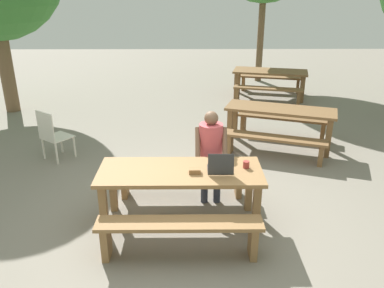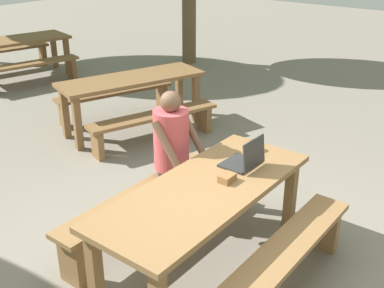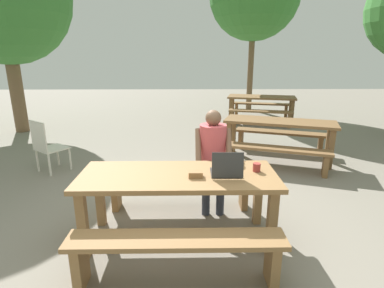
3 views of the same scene
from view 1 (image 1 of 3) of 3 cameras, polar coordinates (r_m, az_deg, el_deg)
ground_plane at (r=5.27m, az=-1.62°, el=-11.29°), size 30.00×30.00×0.00m
picnic_table_front at (r=4.94m, az=-1.71°, el=-4.95°), size 2.05×0.81×0.76m
bench_near at (r=4.49m, az=-1.84°, el=-12.48°), size 1.87×0.30×0.47m
bench_far at (r=5.70m, az=-1.54°, el=-4.42°), size 1.87×0.30×0.47m
laptop at (r=4.83m, az=4.15°, el=-3.39°), size 0.32×0.29×0.27m
small_pouch at (r=4.80m, az=0.40°, el=-3.94°), size 0.14×0.10×0.06m
coffee_mug at (r=4.98m, az=7.90°, el=-2.98°), size 0.08×0.08×0.09m
person_seated at (r=5.51m, az=2.76°, el=-0.63°), size 0.44×0.42×1.31m
plastic_chair at (r=7.27m, az=-19.62°, el=1.27°), size 0.62×0.62×0.91m
picnic_table_mid at (r=7.55m, az=12.72°, el=4.21°), size 2.12×1.29×0.77m
bench_mid_south at (r=7.09m, az=11.92°, el=0.28°), size 1.81×0.88×0.42m
bench_mid_north at (r=8.23m, az=13.04°, el=3.27°), size 1.81×0.88×0.42m
picnic_table_rear at (r=11.01m, az=11.31°, el=9.91°), size 2.10×1.26×0.75m
bench_rear_south at (r=10.40m, az=10.99°, el=7.47°), size 1.79×0.71×0.45m
bench_rear_north at (r=11.75m, az=11.37°, el=9.12°), size 1.79×0.71×0.45m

